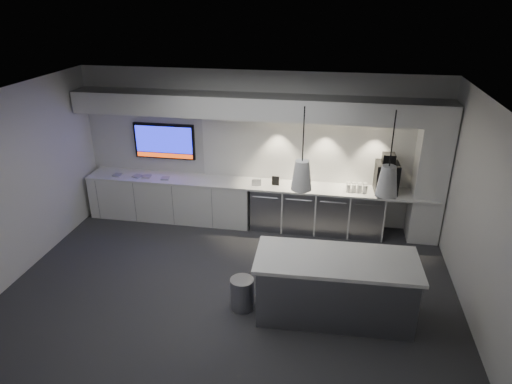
% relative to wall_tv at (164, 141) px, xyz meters
% --- Properties ---
extents(floor, '(7.00, 7.00, 0.00)m').
position_rel_wall_tv_xyz_m(floor, '(1.90, -2.45, -1.56)').
color(floor, '#323234').
rests_on(floor, ground).
extents(ceiling, '(7.00, 7.00, 0.00)m').
position_rel_wall_tv_xyz_m(ceiling, '(1.90, -2.45, 1.44)').
color(ceiling, black).
rests_on(ceiling, wall_back).
extents(wall_back, '(7.00, 0.00, 7.00)m').
position_rel_wall_tv_xyz_m(wall_back, '(1.90, 0.05, -0.06)').
color(wall_back, silver).
rests_on(wall_back, floor).
extents(wall_front, '(7.00, 0.00, 7.00)m').
position_rel_wall_tv_xyz_m(wall_front, '(1.90, -4.95, -0.06)').
color(wall_front, silver).
rests_on(wall_front, floor).
extents(wall_left, '(0.00, 7.00, 7.00)m').
position_rel_wall_tv_xyz_m(wall_left, '(-1.60, -2.45, -0.06)').
color(wall_left, silver).
rests_on(wall_left, floor).
extents(wall_right, '(0.00, 7.00, 7.00)m').
position_rel_wall_tv_xyz_m(wall_right, '(5.40, -2.45, -0.06)').
color(wall_right, silver).
rests_on(wall_right, floor).
extents(back_counter, '(6.80, 0.65, 0.04)m').
position_rel_wall_tv_xyz_m(back_counter, '(1.90, -0.27, -0.68)').
color(back_counter, white).
rests_on(back_counter, left_base_cabinets).
extents(left_base_cabinets, '(3.30, 0.63, 0.86)m').
position_rel_wall_tv_xyz_m(left_base_cabinets, '(0.15, -0.27, -1.13)').
color(left_base_cabinets, white).
rests_on(left_base_cabinets, floor).
extents(fridge_unit_a, '(0.60, 0.61, 0.85)m').
position_rel_wall_tv_xyz_m(fridge_unit_a, '(2.15, -0.27, -1.13)').
color(fridge_unit_a, gray).
rests_on(fridge_unit_a, floor).
extents(fridge_unit_b, '(0.60, 0.61, 0.85)m').
position_rel_wall_tv_xyz_m(fridge_unit_b, '(2.78, -0.27, -1.13)').
color(fridge_unit_b, gray).
rests_on(fridge_unit_b, floor).
extents(fridge_unit_c, '(0.60, 0.61, 0.85)m').
position_rel_wall_tv_xyz_m(fridge_unit_c, '(3.41, -0.27, -1.13)').
color(fridge_unit_c, gray).
rests_on(fridge_unit_c, floor).
extents(fridge_unit_d, '(0.60, 0.61, 0.85)m').
position_rel_wall_tv_xyz_m(fridge_unit_d, '(4.04, -0.27, -1.13)').
color(fridge_unit_d, gray).
rests_on(fridge_unit_d, floor).
extents(backsplash, '(4.60, 0.03, 1.30)m').
position_rel_wall_tv_xyz_m(backsplash, '(3.10, 0.03, -0.01)').
color(backsplash, white).
rests_on(backsplash, wall_back).
extents(soffit, '(6.90, 0.60, 0.40)m').
position_rel_wall_tv_xyz_m(soffit, '(1.90, -0.25, 0.84)').
color(soffit, white).
rests_on(soffit, wall_back).
extents(column, '(0.55, 0.55, 2.60)m').
position_rel_wall_tv_xyz_m(column, '(5.10, -0.25, -0.26)').
color(column, white).
rests_on(column, floor).
extents(wall_tv, '(1.25, 0.07, 0.72)m').
position_rel_wall_tv_xyz_m(wall_tv, '(0.00, 0.00, 0.00)').
color(wall_tv, black).
rests_on(wall_tv, wall_back).
extents(island, '(2.28, 1.04, 0.95)m').
position_rel_wall_tv_xyz_m(island, '(3.50, -2.83, -1.08)').
color(island, gray).
rests_on(island, floor).
extents(bin, '(0.39, 0.39, 0.49)m').
position_rel_wall_tv_xyz_m(bin, '(2.17, -2.90, -1.31)').
color(bin, gray).
rests_on(bin, floor).
extents(coffee_machine, '(0.43, 0.59, 0.74)m').
position_rel_wall_tv_xyz_m(coffee_machine, '(4.35, -0.25, -0.35)').
color(coffee_machine, black).
rests_on(coffee_machine, back_counter).
extents(sign_black, '(0.14, 0.02, 0.18)m').
position_rel_wall_tv_xyz_m(sign_black, '(2.30, -0.30, -0.57)').
color(sign_black, black).
rests_on(sign_black, back_counter).
extents(sign_white, '(0.18, 0.06, 0.14)m').
position_rel_wall_tv_xyz_m(sign_white, '(1.95, -0.40, -0.59)').
color(sign_white, white).
rests_on(sign_white, back_counter).
extents(cup_cluster, '(0.39, 0.18, 0.15)m').
position_rel_wall_tv_xyz_m(cup_cluster, '(3.82, -0.34, -0.58)').
color(cup_cluster, silver).
rests_on(cup_cluster, back_counter).
extents(tray_a, '(0.18, 0.18, 0.02)m').
position_rel_wall_tv_xyz_m(tray_a, '(-0.92, -0.36, -0.65)').
color(tray_a, '#A0A0A0').
rests_on(tray_a, back_counter).
extents(tray_b, '(0.20, 0.20, 0.02)m').
position_rel_wall_tv_xyz_m(tray_b, '(-0.49, -0.36, -0.65)').
color(tray_b, '#A0A0A0').
rests_on(tray_b, back_counter).
extents(tray_c, '(0.17, 0.17, 0.02)m').
position_rel_wall_tv_xyz_m(tray_c, '(-0.30, -0.34, -0.65)').
color(tray_c, '#A0A0A0').
rests_on(tray_c, back_counter).
extents(tray_d, '(0.18, 0.18, 0.02)m').
position_rel_wall_tv_xyz_m(tray_d, '(0.11, -0.37, -0.65)').
color(tray_d, '#A0A0A0').
rests_on(tray_d, back_counter).
extents(pendant_left, '(0.27, 0.27, 1.09)m').
position_rel_wall_tv_xyz_m(pendant_left, '(2.97, -2.83, 0.59)').
color(pendant_left, white).
rests_on(pendant_left, ceiling).
extents(pendant_right, '(0.27, 0.27, 1.09)m').
position_rel_wall_tv_xyz_m(pendant_right, '(4.04, -2.83, 0.59)').
color(pendant_right, white).
rests_on(pendant_right, ceiling).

